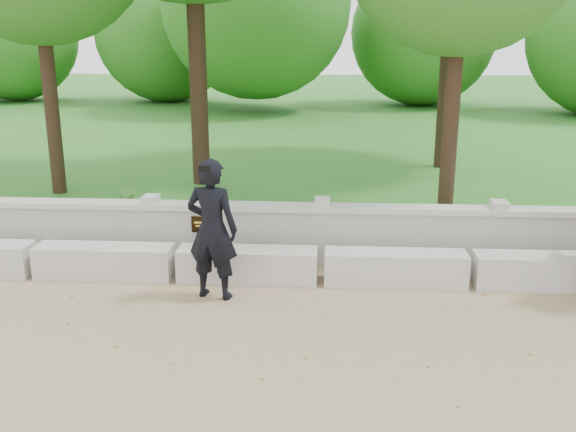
% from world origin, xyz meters
% --- Properties ---
extents(ground, '(80.00, 80.00, 0.00)m').
position_xyz_m(ground, '(0.00, 0.00, 0.00)').
color(ground, '#9B835F').
rests_on(ground, ground).
extents(lawn, '(40.00, 22.00, 0.25)m').
position_xyz_m(lawn, '(0.00, 14.00, 0.12)').
color(lawn, '#245F18').
rests_on(lawn, ground).
extents(concrete_bench, '(11.90, 0.45, 0.45)m').
position_xyz_m(concrete_bench, '(0.00, 1.90, 0.22)').
color(concrete_bench, beige).
rests_on(concrete_bench, ground).
extents(parapet_wall, '(12.50, 0.35, 0.90)m').
position_xyz_m(parapet_wall, '(0.00, 2.60, 0.46)').
color(parapet_wall, '#B5B2AA').
rests_on(parapet_wall, ground).
extents(man_main, '(0.74, 0.67, 1.81)m').
position_xyz_m(man_main, '(0.64, 1.30, 0.91)').
color(man_main, black).
rests_on(man_main, ground).
extents(shrub_b, '(0.46, 0.47, 0.66)m').
position_xyz_m(shrub_b, '(-1.12, 3.30, 0.58)').
color(shrub_b, '#397527').
rests_on(shrub_b, lawn).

